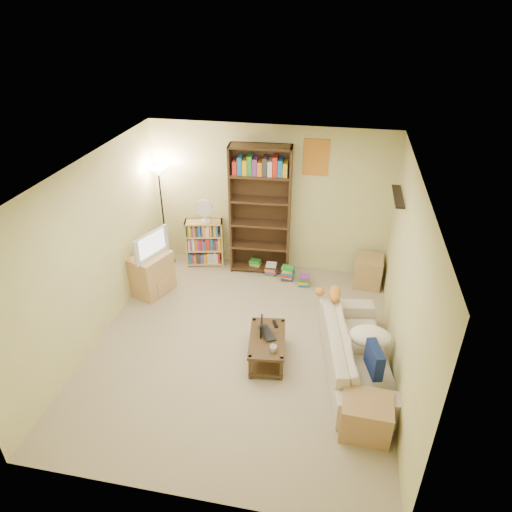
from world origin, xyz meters
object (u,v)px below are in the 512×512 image
(television, at_px, (148,244))
(short_bookshelf, at_px, (205,243))
(floor_lamp, at_px, (160,189))
(side_table, at_px, (368,271))
(laptop, at_px, (270,332))
(end_cabinet, at_px, (366,417))
(tall_bookshelf, at_px, (260,208))
(mug, at_px, (273,349))
(sofa, at_px, (357,352))
(tabby_cat, at_px, (332,293))
(desk_fan, at_px, (204,210))
(coffee_table, at_px, (267,346))
(tv_stand, at_px, (152,274))

(television, height_order, short_bookshelf, television)
(floor_lamp, relative_size, side_table, 3.53)
(laptop, distance_m, end_cabinet, 1.61)
(tall_bookshelf, relative_size, floor_lamp, 1.24)
(mug, relative_size, end_cabinet, 0.18)
(side_table, bearing_deg, mug, -117.23)
(sofa, height_order, tabby_cat, tabby_cat)
(laptop, xyz_separation_m, mug, (0.09, -0.34, 0.03))
(mug, height_order, television, television)
(television, bearing_deg, short_bookshelf, -9.17)
(desk_fan, bearing_deg, laptop, -54.68)
(tabby_cat, xyz_separation_m, coffee_table, (-0.77, -0.75, -0.43))
(tv_stand, bearing_deg, tabby_cat, 11.12)
(floor_lamp, bearing_deg, sofa, -32.10)
(mug, height_order, desk_fan, desk_fan)
(tall_bookshelf, distance_m, short_bookshelf, 1.25)
(coffee_table, distance_m, mug, 0.33)
(tv_stand, xyz_separation_m, television, (0.00, 0.00, 0.54))
(coffee_table, bearing_deg, sofa, -4.96)
(short_bookshelf, xyz_separation_m, desk_fan, (0.05, -0.04, 0.65))
(coffee_table, height_order, floor_lamp, floor_lamp)
(tabby_cat, relative_size, tv_stand, 0.69)
(end_cabinet, bearing_deg, side_table, 88.68)
(sofa, bearing_deg, desk_fan, 40.82)
(sofa, distance_m, desk_fan, 3.49)
(mug, xyz_separation_m, tv_stand, (-2.21, 1.47, -0.07))
(desk_fan, bearing_deg, coffee_table, -56.34)
(short_bookshelf, distance_m, desk_fan, 0.65)
(floor_lamp, distance_m, end_cabinet, 4.77)
(sofa, relative_size, coffee_table, 2.38)
(tabby_cat, relative_size, mug, 4.63)
(television, xyz_separation_m, short_bookshelf, (0.58, 1.02, -0.46))
(coffee_table, relative_size, tall_bookshelf, 0.40)
(laptop, height_order, end_cabinet, end_cabinet)
(tall_bookshelf, xyz_separation_m, side_table, (1.84, -0.14, -0.92))
(sofa, distance_m, television, 3.51)
(end_cabinet, bearing_deg, short_bookshelf, 131.11)
(coffee_table, xyz_separation_m, mug, (0.12, -0.24, 0.18))
(tv_stand, relative_size, side_table, 1.33)
(mug, bearing_deg, desk_fan, 122.92)
(short_bookshelf, relative_size, side_table, 1.65)
(tall_bookshelf, bearing_deg, tv_stand, -150.57)
(tabby_cat, bearing_deg, short_bookshelf, 146.87)
(short_bookshelf, relative_size, desk_fan, 1.95)
(floor_lamp, bearing_deg, coffee_table, -44.35)
(tv_stand, bearing_deg, short_bookshelf, 80.83)
(tabby_cat, distance_m, tv_stand, 2.92)
(tv_stand, relative_size, floor_lamp, 0.38)
(short_bookshelf, relative_size, floor_lamp, 0.47)
(desk_fan, bearing_deg, mug, -57.08)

